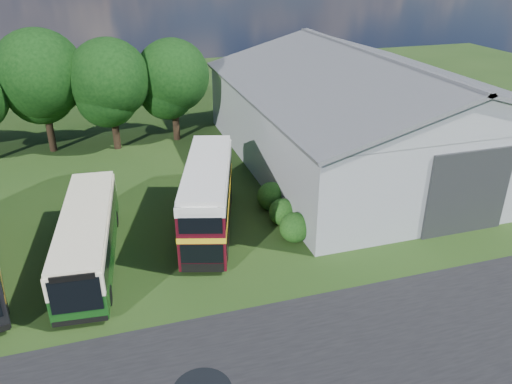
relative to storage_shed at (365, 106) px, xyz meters
name	(u,v)px	position (x,y,z in m)	size (l,w,h in m)	color
ground	(222,329)	(-15.00, -15.98, -4.17)	(120.00, 120.00, 0.00)	#1C3812
asphalt_road	(315,364)	(-12.00, -18.98, -4.17)	(60.00, 8.00, 0.02)	black
storage_shed	(365,106)	(0.00, 0.00, 0.00)	(18.80, 24.80, 8.15)	gray
tree_mid	(40,74)	(-23.00, 8.82, 2.02)	(6.80, 6.80, 9.60)	black
tree_right_a	(109,79)	(-18.00, 7.82, 1.52)	(6.26, 6.26, 8.83)	black
tree_right_b	(173,76)	(-13.00, 8.62, 1.27)	(5.98, 5.98, 8.45)	black
shrub_front	(294,239)	(-9.40, -9.98, -4.17)	(1.70, 1.70, 1.70)	#194714
shrub_mid	(282,223)	(-9.40, -7.98, -4.17)	(1.60, 1.60, 1.60)	#194714
shrub_back	(271,208)	(-9.40, -5.98, -4.17)	(1.80, 1.80, 1.80)	#194714
bus_green_single	(88,237)	(-20.24, -9.03, -2.63)	(3.39, 10.65, 2.89)	black
bus_maroon_double	(208,197)	(-13.67, -7.43, -2.13)	(4.99, 9.81, 4.09)	black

